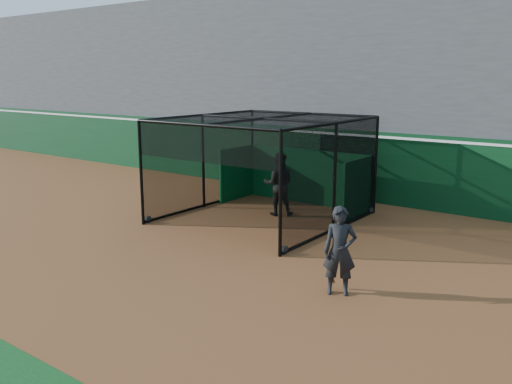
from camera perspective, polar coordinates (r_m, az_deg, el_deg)
The scene contains 6 objects.
ground at distance 13.52m, azimuth -6.88°, elevation -6.97°, with size 120.00×120.00×0.00m, color brown.
outfield_wall at distance 20.05m, azimuth 9.95°, elevation 3.00°, with size 50.00×0.50×2.50m.
grandstand at distance 23.25m, azimuth 14.53°, elevation 11.93°, with size 50.00×7.85×8.95m.
batting_cage at distance 16.80m, azimuth 0.79°, elevation 2.39°, with size 5.09×5.58×3.13m.
batter at distance 17.36m, azimuth 2.40°, elevation 0.83°, with size 0.98×0.76×2.01m, color black.
on_deck_player at distance 11.19m, azimuth 8.81°, elevation -6.16°, with size 0.80×0.71×1.84m.
Camera 1 is at (8.85, -9.23, 4.40)m, focal length 38.00 mm.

